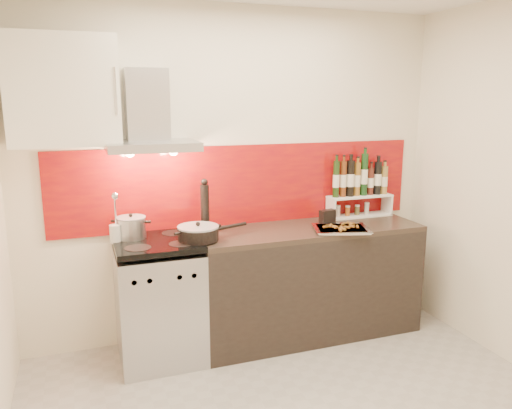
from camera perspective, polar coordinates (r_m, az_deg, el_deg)
name	(u,v)px	position (r m, az deg, el deg)	size (l,w,h in m)	color
back_wall	(237,175)	(4.00, -2.17, 3.38)	(3.40, 0.02, 2.60)	silver
backsplash	(244,185)	(4.01, -1.43, 2.27)	(3.00, 0.02, 0.64)	maroon
range_stove	(160,302)	(3.79, -10.96, -10.85)	(0.60, 0.60, 0.91)	#B7B7BA
counter	(308,281)	(4.12, 5.93, -8.64)	(1.80, 0.60, 0.90)	black
range_hood	(149,121)	(3.64, -12.14, 9.28)	(0.62, 0.50, 0.61)	#B7B7BA
upper_cabinet	(63,91)	(3.60, -21.17, 12.02)	(0.70, 0.35, 0.72)	white
stock_pot	(131,227)	(3.71, -14.07, -2.55)	(0.21, 0.21, 0.18)	#B7B7BA
saute_pan	(199,233)	(3.59, -6.53, -3.23)	(0.55, 0.30, 0.14)	black
utensil_jar	(115,228)	(3.64, -15.80, -2.56)	(0.08, 0.12, 0.37)	silver
pepper_mill	(205,207)	(3.76, -5.86, -0.28)	(0.07, 0.07, 0.42)	black
step_shelf	(360,188)	(4.36, 11.77, 1.88)	(0.57, 0.16, 0.54)	white
caddy_box	(327,217)	(4.08, 8.16, -1.42)	(0.14, 0.06, 0.12)	black
baking_tray	(341,229)	(3.91, 9.69, -2.74)	(0.49, 0.43, 0.03)	silver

